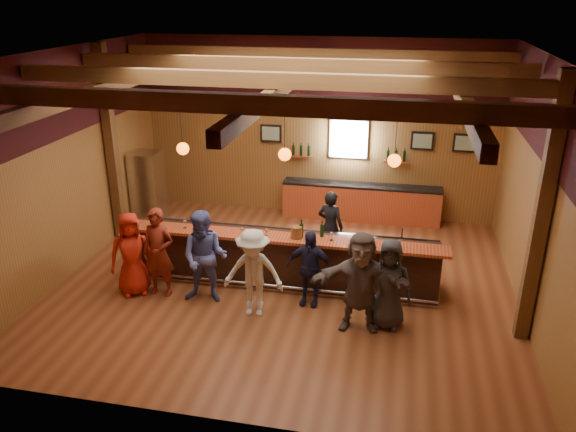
{
  "coord_description": "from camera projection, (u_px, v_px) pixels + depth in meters",
  "views": [
    {
      "loc": [
        2.09,
        -9.82,
        5.54
      ],
      "look_at": [
        0.0,
        0.3,
        1.35
      ],
      "focal_mm": 35.0,
      "sensor_mm": 36.0,
      "label": 1
    }
  ],
  "objects": [
    {
      "name": "glass_c",
      "position": [
        201.0,
        221.0,
        11.17
      ],
      "size": [
        0.09,
        0.09,
        0.2
      ],
      "color": "silver",
      "rests_on": "bar_counter"
    },
    {
      "name": "stainless_fridge",
      "position": [
        148.0,
        187.0,
        14.18
      ],
      "size": [
        0.7,
        0.7,
        1.8
      ],
      "primitive_type": "cube",
      "color": "silver",
      "rests_on": "ground"
    },
    {
      "name": "ice_bucket",
      "position": [
        296.0,
        232.0,
        10.72
      ],
      "size": [
        0.22,
        0.22,
        0.24
      ],
      "primitive_type": "cylinder",
      "color": "brown",
      "rests_on": "bar_counter"
    },
    {
      "name": "customer_redvest",
      "position": [
        159.0,
        253.0,
        10.68
      ],
      "size": [
        0.67,
        0.46,
        1.77
      ],
      "primitive_type": "imported",
      "rotation": [
        0.0,
        0.0,
        -0.06
      ],
      "color": "maroon",
      "rests_on": "ground"
    },
    {
      "name": "bar_counter",
      "position": [
        287.0,
        257.0,
        11.33
      ],
      "size": [
        6.3,
        1.07,
        1.11
      ],
      "color": "black",
      "rests_on": "ground"
    },
    {
      "name": "glass_f",
      "position": [
        332.0,
        234.0,
        10.61
      ],
      "size": [
        0.08,
        0.08,
        0.17
      ],
      "color": "silver",
      "rests_on": "bar_counter"
    },
    {
      "name": "glass_e",
      "position": [
        266.0,
        231.0,
        10.79
      ],
      "size": [
        0.07,
        0.07,
        0.17
      ],
      "color": "silver",
      "rests_on": "bar_counter"
    },
    {
      "name": "glass_a",
      "position": [
        157.0,
        221.0,
        11.25
      ],
      "size": [
        0.07,
        0.07,
        0.16
      ],
      "color": "silver",
      "rests_on": "bar_counter"
    },
    {
      "name": "customer_brown",
      "position": [
        360.0,
        282.0,
        9.56
      ],
      "size": [
        1.73,
        0.68,
        1.82
      ],
      "primitive_type": "imported",
      "rotation": [
        0.0,
        0.0,
        0.09
      ],
      "color": "#5F4F4C",
      "rests_on": "ground"
    },
    {
      "name": "bottle_a",
      "position": [
        301.0,
        230.0,
        10.74
      ],
      "size": [
        0.08,
        0.08,
        0.36
      ],
      "color": "black",
      "rests_on": "bar_counter"
    },
    {
      "name": "customer_navy",
      "position": [
        309.0,
        268.0,
        10.38
      ],
      "size": [
        0.9,
        0.43,
        1.5
      ],
      "primitive_type": "imported",
      "rotation": [
        0.0,
        0.0,
        -0.07
      ],
      "color": "#1C1C38",
      "rests_on": "ground"
    },
    {
      "name": "customer_dark",
      "position": [
        389.0,
        284.0,
        9.66
      ],
      "size": [
        0.82,
        0.55,
        1.65
      ],
      "primitive_type": "imported",
      "rotation": [
        0.0,
        0.0,
        -0.03
      ],
      "color": "#2A292C",
      "rests_on": "ground"
    },
    {
      "name": "customer_denim",
      "position": [
        205.0,
        257.0,
        10.43
      ],
      "size": [
        0.91,
        0.72,
        1.82
      ],
      "primitive_type": "imported",
      "rotation": [
        0.0,
        0.0,
        0.04
      ],
      "color": "#545FA9",
      "rests_on": "ground"
    },
    {
      "name": "bartender",
      "position": [
        330.0,
        226.0,
        12.05
      ],
      "size": [
        0.68,
        0.55,
        1.61
      ],
      "primitive_type": "imported",
      "rotation": [
        0.0,
        0.0,
        2.83
      ],
      "color": "black",
      "rests_on": "ground"
    },
    {
      "name": "window",
      "position": [
        349.0,
        139.0,
        14.05
      ],
      "size": [
        0.95,
        0.09,
        0.95
      ],
      "color": "silver",
      "rests_on": "room"
    },
    {
      "name": "pendant_lights",
      "position": [
        285.0,
        154.0,
        10.37
      ],
      "size": [
        4.24,
        0.24,
        1.37
      ],
      "color": "black",
      "rests_on": "room"
    },
    {
      "name": "glass_h",
      "position": [
        399.0,
        242.0,
        10.32
      ],
      "size": [
        0.07,
        0.07,
        0.16
      ],
      "color": "silver",
      "rests_on": "bar_counter"
    },
    {
      "name": "glass_g",
      "position": [
        368.0,
        236.0,
        10.52
      ],
      "size": [
        0.08,
        0.08,
        0.17
      ],
      "color": "silver",
      "rests_on": "bar_counter"
    },
    {
      "name": "wine_shelves",
      "position": [
        348.0,
        156.0,
        14.15
      ],
      "size": [
        3.0,
        0.18,
        0.3
      ],
      "color": "#9C391C",
      "rests_on": "room"
    },
    {
      "name": "bottle_b",
      "position": [
        322.0,
        230.0,
        10.77
      ],
      "size": [
        0.07,
        0.07,
        0.32
      ],
      "color": "black",
      "rests_on": "bar_counter"
    },
    {
      "name": "back_bar_cabinet",
      "position": [
        361.0,
        202.0,
        14.36
      ],
      "size": [
        4.0,
        0.52,
        0.95
      ],
      "color": "#9C391C",
      "rests_on": "ground"
    },
    {
      "name": "customer_white",
      "position": [
        253.0,
        273.0,
        10.01
      ],
      "size": [
        1.11,
        0.67,
        1.68
      ],
      "primitive_type": "imported",
      "rotation": [
        0.0,
        0.0,
        0.05
      ],
      "color": "silver",
      "rests_on": "ground"
    },
    {
      "name": "glass_b",
      "position": [
        185.0,
        222.0,
        11.16
      ],
      "size": [
        0.08,
        0.08,
        0.17
      ],
      "color": "silver",
      "rests_on": "bar_counter"
    },
    {
      "name": "glass_d",
      "position": [
        242.0,
        229.0,
        10.82
      ],
      "size": [
        0.08,
        0.08,
        0.17
      ],
      "color": "silver",
      "rests_on": "bar_counter"
    },
    {
      "name": "framed_pictures",
      "position": [
        384.0,
        139.0,
        13.86
      ],
      "size": [
        5.35,
        0.05,
        0.45
      ],
      "color": "black",
      "rests_on": "room"
    },
    {
      "name": "room",
      "position": [
        285.0,
        126.0,
        10.24
      ],
      "size": [
        9.04,
        9.0,
        4.52
      ],
      "color": "brown",
      "rests_on": "ground"
    },
    {
      "name": "customer_orange",
      "position": [
        132.0,
        254.0,
        10.73
      ],
      "size": [
        0.97,
        0.87,
        1.67
      ],
      "primitive_type": "imported",
      "rotation": [
        0.0,
        0.0,
        0.52
      ],
      "color": "red",
      "rests_on": "ground"
    }
  ]
}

